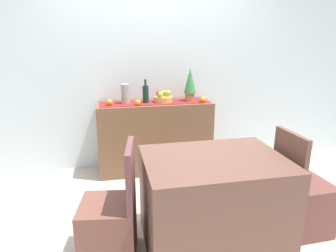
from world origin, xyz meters
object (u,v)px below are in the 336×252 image
Objects in this scene: fruit_bowl at (163,99)px; wine_bottle at (146,94)px; chair_near_window at (111,225)px; sideboard_console at (156,137)px; ceramic_vase at (125,94)px; dining_table at (213,201)px; potted_plant at (190,84)px; chair_by_corner at (301,202)px.

fruit_bowl is 0.80× the size of wine_bottle.
fruit_bowl reaches higher than chair_near_window.
ceramic_vase is (-0.35, 0.00, 0.55)m from sideboard_console.
dining_table is at bearing -69.20° from ceramic_vase.
ceramic_vase reaches higher than chair_near_window.
ceramic_vase is 0.79m from potted_plant.
wine_bottle is at bearing 0.00° from ceramic_vase.
wine_bottle is 0.31× the size of chair_by_corner.
potted_plant is (0.54, -0.00, 0.11)m from wine_bottle.
chair_near_window and chair_by_corner have the same top height.
potted_plant reaches higher than wine_bottle.
sideboard_console is 6.17× the size of fruit_bowl.
fruit_bowl is (0.10, 0.00, 0.47)m from sideboard_console.
wine_bottle is 1.20× the size of ceramic_vase.
potted_plant is at bearing 0.00° from fruit_bowl.
wine_bottle is 0.31× the size of chair_near_window.
fruit_bowl is at bearing 65.21° from chair_near_window.
chair_by_corner is (0.58, -1.48, -0.82)m from potted_plant.
chair_by_corner is at bearing -0.04° from dining_table.
dining_table is 0.81m from chair_near_window.
sideboard_console is at bearing 180.00° from fruit_bowl.
wine_bottle is 1.71m from chair_near_window.
dining_table is 1.19× the size of chair_near_window.
potted_plant is 1.98m from chair_near_window.
potted_plant is (0.43, 0.00, 0.65)m from sideboard_console.
potted_plant reaches higher than chair_by_corner.
sideboard_console is at bearing 68.47° from chair_near_window.
fruit_bowl is 1.86m from chair_by_corner.
sideboard_console is at bearing 0.00° from ceramic_vase.
sideboard_console is 1.80m from chair_by_corner.
sideboard_console reaches higher than dining_table.
potted_plant is (0.78, 0.00, 0.10)m from ceramic_vase.
chair_near_window is (-0.59, -1.48, -0.17)m from sideboard_console.
sideboard_console is 1.50m from dining_table.
wine_bottle reaches higher than fruit_bowl.
ceramic_vase is 1.67m from chair_near_window.
fruit_bowl is 0.21× the size of dining_table.
potted_plant reaches higher than dining_table.
sideboard_console is at bearing 98.20° from dining_table.
ceramic_vase is 0.26× the size of chair_by_corner.
sideboard_console is 1.60m from chair_near_window.
potted_plant is 1.66m from dining_table.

